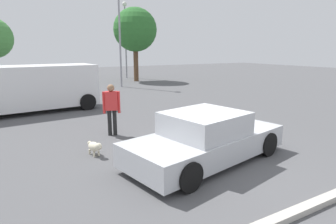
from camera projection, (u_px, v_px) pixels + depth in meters
name	position (u px, v px, depth m)	size (l,w,h in m)	color
ground_plane	(213.00, 162.00, 7.22)	(80.00, 80.00, 0.00)	#515154
sedan_foreground	(206.00, 139.00, 7.21)	(4.69, 2.65, 1.29)	#B7BABF
dog	(95.00, 147.00, 7.64)	(0.33, 0.67, 0.41)	beige
van_white	(35.00, 87.00, 12.93)	(5.46, 2.67, 2.10)	white
pedestrian	(112.00, 105.00, 9.30)	(0.54, 0.37, 1.71)	black
parking_curb	(305.00, 209.00, 5.02)	(7.69, 0.20, 0.12)	#B7B2A8
light_post_near	(125.00, 28.00, 27.46)	(0.44, 0.44, 7.24)	gray
light_post_far	(119.00, 17.00, 20.63)	(0.44, 0.44, 7.77)	gray
tree_far_right	(135.00, 30.00, 24.68)	(3.78, 3.78, 6.38)	brown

